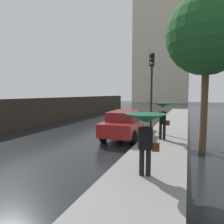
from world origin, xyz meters
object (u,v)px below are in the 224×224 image
pedestrian_with_umbrella_near (163,111)px  street_tree_near (207,35)px  car_red_near_kerb (126,123)px  pedestrian_with_umbrella_far (146,126)px  traffic_light (152,78)px

pedestrian_with_umbrella_near → street_tree_near: size_ratio=0.29×
car_red_near_kerb → street_tree_near: 5.72m
pedestrian_with_umbrella_far → traffic_light: bearing=-95.5°
car_red_near_kerb → street_tree_near: (3.81, -1.69, 3.91)m
pedestrian_with_umbrella_far → street_tree_near: 4.97m
car_red_near_kerb → pedestrian_with_umbrella_far: size_ratio=2.67×
car_red_near_kerb → street_tree_near: bearing=-26.0°
pedestrian_with_umbrella_near → pedestrian_with_umbrella_far: (0.08, -4.66, -0.03)m
pedestrian_with_umbrella_far → street_tree_near: street_tree_near is taller
traffic_light → street_tree_near: bearing=-49.5°
traffic_light → car_red_near_kerb: bearing=-128.9°
car_red_near_kerb → pedestrian_with_umbrella_near: bearing=-15.6°
street_tree_near → pedestrian_with_umbrella_near: bearing=145.6°
pedestrian_with_umbrella_near → traffic_light: traffic_light is taller
car_red_near_kerb → pedestrian_with_umbrella_far: pedestrian_with_umbrella_far is taller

